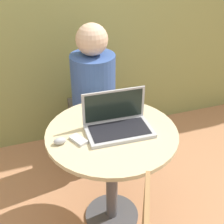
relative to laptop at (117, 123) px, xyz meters
The scene contains 6 objects.
ground_plane 0.77m from the laptop, 163.95° to the right, with size 12.00×12.00×0.00m, color tan.
round_table 0.21m from the laptop, 163.95° to the right, with size 0.77×0.77×0.72m.
laptop is the anchor object (origin of this frame).
cell_phone 0.25m from the laptop, behind, with size 0.09×0.12×0.02m.
computer_mouse 0.35m from the laptop, behind, with size 0.07×0.04×0.04m.
person_seated 0.70m from the laptop, 87.74° to the left, with size 0.33×0.51×1.18m.
Camera 1 is at (-0.48, -1.39, 1.76)m, focal length 50.00 mm.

